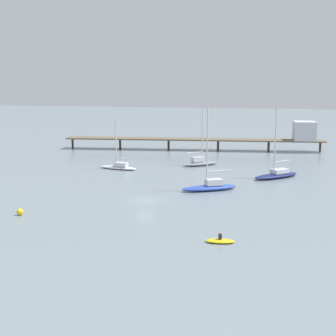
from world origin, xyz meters
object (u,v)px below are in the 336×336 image
object	(u,v)px
sailboat_blue	(210,185)
sailboat_white	(119,166)
sailboat_navy	(277,174)
sailboat_gray	(200,162)
pier	(254,135)
mooring_buoy_outer	(20,212)
dinghy_yellow	(220,241)

from	to	relation	value
sailboat_blue	sailboat_white	distance (m)	22.86
sailboat_blue	sailboat_white	xyz separation A→B (m)	(-18.22, 13.80, -0.16)
sailboat_blue	sailboat_navy	world-z (taller)	sailboat_blue
sailboat_gray	pier	bearing A→B (deg)	64.64
mooring_buoy_outer	sailboat_gray	bearing A→B (deg)	65.28
sailboat_blue	dinghy_yellow	distance (m)	23.35
pier	sailboat_white	bearing A→B (deg)	-131.63
sailboat_white	sailboat_navy	bearing A→B (deg)	-5.12
dinghy_yellow	mooring_buoy_outer	world-z (taller)	dinghy_yellow
pier	mooring_buoy_outer	xyz separation A→B (m)	(-27.08, -58.22, -3.32)
sailboat_white	dinghy_yellow	xyz separation A→B (m)	(21.69, -36.88, -0.40)
pier	sailboat_gray	world-z (taller)	sailboat_gray
sailboat_gray	sailboat_white	size ratio (longest dim) A/B	1.17
sailboat_white	sailboat_navy	distance (m)	28.30
pier	sailboat_white	size ratio (longest dim) A/B	6.26
sailboat_white	mooring_buoy_outer	bearing A→B (deg)	-95.96
dinghy_yellow	pier	bearing A→B (deg)	88.10
pier	sailboat_white	xyz separation A→B (m)	(-23.80, -26.78, -3.14)
sailboat_blue	mooring_buoy_outer	world-z (taller)	sailboat_blue
pier	sailboat_navy	bearing A→B (deg)	-81.50
dinghy_yellow	mooring_buoy_outer	distance (m)	25.56
sailboat_gray	dinghy_yellow	size ratio (longest dim) A/B	3.54
pier	dinghy_yellow	size ratio (longest dim) A/B	18.96
sailboat_navy	pier	bearing A→B (deg)	98.50
sailboat_blue	sailboat_navy	size ratio (longest dim) A/B	1.05
sailboat_gray	sailboat_navy	bearing A→B (deg)	-32.25
sailboat_gray	sailboat_blue	world-z (taller)	sailboat_blue
sailboat_white	dinghy_yellow	size ratio (longest dim) A/B	3.03
sailboat_gray	dinghy_yellow	world-z (taller)	sailboat_gray
sailboat_navy	dinghy_yellow	world-z (taller)	sailboat_navy
sailboat_blue	dinghy_yellow	bearing A→B (deg)	-81.45
sailboat_navy	sailboat_blue	bearing A→B (deg)	-131.48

